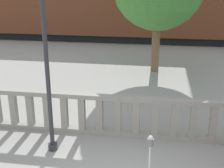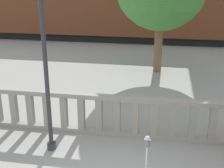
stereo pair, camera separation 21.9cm
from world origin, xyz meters
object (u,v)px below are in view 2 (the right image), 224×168
object	(u,v)px
parking_meter	(147,147)
train_near	(134,15)
lamppost	(44,45)
train_far	(172,7)

from	to	relation	value
parking_meter	train_near	bearing A→B (deg)	97.36
lamppost	train_near	size ratio (longest dim) A/B	0.20
lamppost	train_far	size ratio (longest dim) A/B	0.26
train_near	train_far	bearing A→B (deg)	64.95
parking_meter	train_far	bearing A→B (deg)	88.52
parking_meter	train_near	size ratio (longest dim) A/B	0.05
train_near	train_far	size ratio (longest dim) A/B	1.28
train_far	lamppost	bearing A→B (deg)	-98.97
train_near	train_far	distance (m)	6.51
parking_meter	train_far	world-z (taller)	train_far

